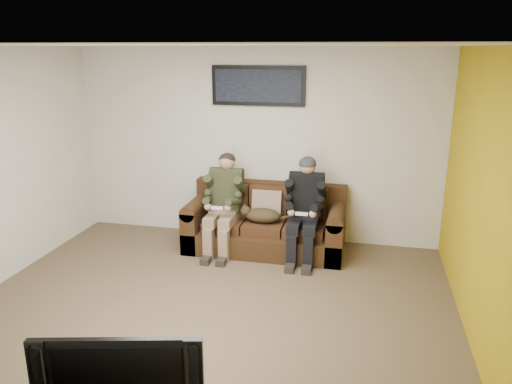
% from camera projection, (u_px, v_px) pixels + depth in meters
% --- Properties ---
extents(floor, '(5.00, 5.00, 0.00)m').
position_uv_depth(floor, '(207.00, 313.00, 5.04)').
color(floor, brown).
rests_on(floor, ground).
extents(ceiling, '(5.00, 5.00, 0.00)m').
position_uv_depth(ceiling, '(199.00, 45.00, 4.32)').
color(ceiling, silver).
rests_on(ceiling, ground).
extents(wall_back, '(5.00, 0.00, 5.00)m').
position_uv_depth(wall_back, '(256.00, 145.00, 6.79)').
color(wall_back, beige).
rests_on(wall_back, ground).
extents(wall_front, '(5.00, 0.00, 5.00)m').
position_uv_depth(wall_front, '(65.00, 305.00, 2.57)').
color(wall_front, beige).
rests_on(wall_front, ground).
extents(wall_right, '(0.00, 4.50, 4.50)m').
position_uv_depth(wall_right, '(489.00, 207.00, 4.16)').
color(wall_right, beige).
rests_on(wall_right, ground).
extents(accent_wall_right, '(0.00, 4.50, 4.50)m').
position_uv_depth(accent_wall_right, '(487.00, 207.00, 4.16)').
color(accent_wall_right, '#B39511').
rests_on(accent_wall_right, ground).
extents(sofa, '(2.05, 0.89, 0.84)m').
position_uv_depth(sofa, '(266.00, 225.00, 6.61)').
color(sofa, '#362110').
rests_on(sofa, ground).
extents(throw_pillow, '(0.39, 0.19, 0.39)m').
position_uv_depth(throw_pillow, '(267.00, 204.00, 6.57)').
color(throw_pillow, '#8F755D').
rests_on(throw_pillow, sofa).
extents(throw_blanket, '(0.42, 0.20, 0.07)m').
position_uv_depth(throw_blanket, '(226.00, 180.00, 6.84)').
color(throw_blanket, tan).
rests_on(throw_blanket, sofa).
extents(person_left, '(0.51, 0.87, 1.27)m').
position_uv_depth(person_left, '(224.00, 198.00, 6.46)').
color(person_left, '#887055').
rests_on(person_left, sofa).
extents(person_right, '(0.51, 0.86, 1.27)m').
position_uv_depth(person_right, '(305.00, 203.00, 6.23)').
color(person_right, black).
rests_on(person_right, sofa).
extents(cat, '(0.66, 0.26, 0.24)m').
position_uv_depth(cat, '(261.00, 215.00, 6.41)').
color(cat, '#4B391D').
rests_on(cat, sofa).
extents(framed_poster, '(1.25, 0.05, 0.52)m').
position_uv_depth(framed_poster, '(258.00, 86.00, 6.53)').
color(framed_poster, black).
rests_on(framed_poster, wall_back).
extents(television, '(1.00, 0.36, 0.58)m').
position_uv_depth(television, '(122.00, 372.00, 2.99)').
color(television, black).
rests_on(television, tv_stand).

